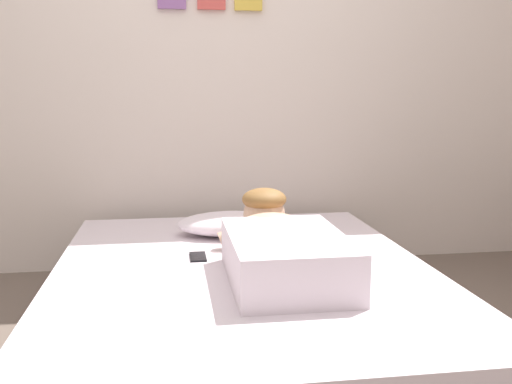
% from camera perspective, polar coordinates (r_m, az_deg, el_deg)
% --- Properties ---
extents(ground_plane, '(12.97, 12.97, 0.00)m').
position_cam_1_polar(ground_plane, '(2.19, -1.23, -17.72)').
color(ground_plane, '#66564C').
extents(back_wall, '(4.48, 0.12, 2.50)m').
position_cam_1_polar(back_wall, '(3.41, -4.56, 13.74)').
color(back_wall, silver).
rests_on(back_wall, ground).
extents(bed, '(1.55, 2.01, 0.32)m').
position_cam_1_polar(bed, '(2.40, -1.31, -11.04)').
color(bed, '#4C4742').
rests_on(bed, ground).
extents(pillow, '(0.52, 0.32, 0.11)m').
position_cam_1_polar(pillow, '(2.85, -2.56, -3.12)').
color(pillow, silver).
rests_on(pillow, bed).
extents(person_lying, '(0.43, 0.92, 0.27)m').
position_cam_1_polar(person_lying, '(2.26, 2.31, -5.19)').
color(person_lying, silver).
rests_on(person_lying, bed).
extents(coffee_cup, '(0.12, 0.09, 0.07)m').
position_cam_1_polar(coffee_cup, '(2.71, -0.01, -4.20)').
color(coffee_cup, '#D84C47').
rests_on(coffee_cup, bed).
extents(cell_phone, '(0.07, 0.14, 0.01)m').
position_cam_1_polar(cell_phone, '(2.47, -5.76, -6.38)').
color(cell_phone, black).
rests_on(cell_phone, bed).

